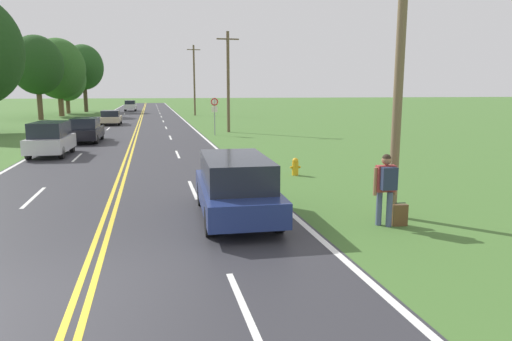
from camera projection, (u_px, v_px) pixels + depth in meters
The scene contains 18 objects.
ground_plane at pixel (86, 287), 7.91m from camera, with size 400.00×400.00×0.00m, color #426B2D.
road_surface at pixel (86, 287), 7.90m from camera, with size 10.11×240.00×0.02m.
hitchhiker_person at pixel (386, 183), 11.29m from camera, with size 0.62×0.46×1.83m.
suitcase at pixel (400, 215), 11.48m from camera, with size 0.39×0.17×0.60m.
fire_hydrant at pixel (295, 166), 18.33m from camera, with size 0.42×0.26×0.71m.
traffic_sign at pixel (214, 107), 34.36m from camera, with size 0.60×0.10×2.83m.
utility_pole_foreground at pixel (399, 70), 11.72m from camera, with size 1.80×0.24×7.48m.
utility_pole_midground at pixel (228, 81), 36.72m from camera, with size 1.80×0.24×7.99m.
utility_pole_far at pixel (194, 79), 61.60m from camera, with size 1.80×0.24×9.35m.
tree_left_verge at pixel (58, 69), 59.47m from camera, with size 6.81×6.81×10.08m.
tree_behind_sign at pixel (84, 67), 71.63m from camera, with size 6.08×6.08×10.48m.
tree_mid_treeline at pixel (37, 65), 52.12m from camera, with size 5.82×5.82×9.60m.
tree_far_back at pixel (66, 79), 66.59m from camera, with size 5.58×5.58×8.26m.
car_dark_blue_suv_nearest at pixel (236, 185), 12.14m from camera, with size 2.07×4.85×1.65m.
car_silver_van_approaching at pixel (50, 138), 23.66m from camera, with size 1.92×4.06×1.77m.
car_black_sedan_mid_near at pixel (86, 130), 30.02m from camera, with size 1.88×4.57×1.60m.
car_champagne_sedan_mid_far at pixel (111, 117), 45.27m from camera, with size 1.89×4.29×1.42m.
car_white_suv_receding at pixel (130, 105), 75.35m from camera, with size 1.87×4.32×1.74m.
Camera 1 is at (1.22, -7.91, 3.37)m, focal length 32.00 mm.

